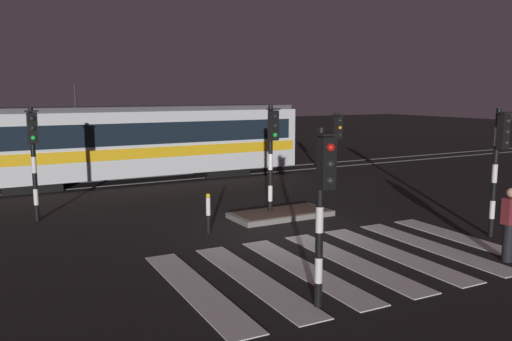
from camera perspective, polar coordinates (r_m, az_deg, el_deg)
name	(u,v)px	position (r m, az deg, el deg)	size (l,w,h in m)	color
ground_plane	(282,232)	(14.73, 2.83, -6.64)	(120.00, 120.00, 0.00)	black
rail_near	(165,181)	(23.27, -9.78, -1.12)	(80.00, 0.12, 0.03)	#59595E
rail_far	(155,176)	(24.61, -10.89, -0.63)	(80.00, 0.12, 0.03)	#59595E
crosswalk_zebra	(351,261)	(12.41, 10.22, -9.62)	(8.40, 5.02, 0.02)	silver
traffic_island	(281,214)	(16.44, 2.70, -4.73)	(3.11, 1.45, 0.18)	slate
traffic_light_median_centre	(272,144)	(16.03, 1.73, 2.87)	(0.36, 0.42, 3.45)	black
traffic_light_corner_near_right	(499,153)	(15.16, 24.81, 1.71)	(0.36, 0.42, 3.42)	black
traffic_light_kerb_mid_left	(323,191)	(9.17, 7.28, -2.27)	(0.36, 0.42, 3.24)	black
traffic_light_corner_far_right	(337,139)	(21.19, 8.75, 3.43)	(0.36, 0.42, 3.06)	black
traffic_light_corner_far_left	(33,147)	(16.82, -22.97, 2.37)	(0.36, 0.42, 3.41)	black
tram	(132,141)	(23.37, -13.26, 3.10)	(15.33, 2.58, 4.15)	silver
pedestrian_waiting_at_kerb	(509,224)	(13.30, 25.72, -5.24)	(0.36, 0.24, 1.71)	black
bollard_island_edge	(208,213)	(14.51, -5.19, -4.62)	(0.12, 0.12, 1.11)	black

